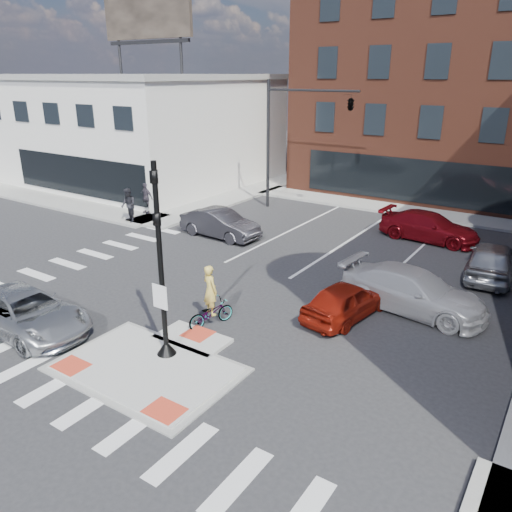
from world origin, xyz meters
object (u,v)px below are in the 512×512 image
Objects in this scene: pedestrian_a at (128,205)px; red_sedan at (346,300)px; cyclist at (211,306)px; bg_car_dark at (220,224)px; white_pickup at (413,291)px; bg_car_red at (429,227)px; pedestrian_b at (146,198)px; bg_car_silver at (491,260)px; silver_suv at (26,312)px.

red_sedan is at bearing 7.30° from pedestrian_a.
bg_car_dark is at bearing -35.97° from cyclist.
bg_car_red is at bearing 17.98° from white_pickup.
pedestrian_a reaches higher than bg_car_red.
red_sedan is 2.10× the size of pedestrian_b.
cyclist is (-3.65, -3.20, 0.08)m from red_sedan.
red_sedan is 1.77× the size of cyclist.
bg_car_silver is (1.81, 5.11, 0.01)m from white_pickup.
silver_suv is 11.08m from red_sedan.
pedestrian_a is (-15.43, -6.67, 0.40)m from bg_car_red.
silver_suv is at bearing 48.06° from red_sedan.
silver_suv is 2.25× the size of cyclist.
bg_car_red is at bearing -24.61° from silver_suv.
bg_car_dark is at bearing 124.86° from bg_car_red.
bg_car_silver is at bearing -39.93° from silver_suv.
pedestrian_b is (-17.89, 4.11, 0.31)m from white_pickup.
bg_car_dark reaches higher than silver_suv.
silver_suv is 2.67× the size of pedestrian_b.
cyclist is 13.87m from pedestrian_a.
pedestrian_b reaches higher than white_pickup.
silver_suv is 2.56× the size of pedestrian_a.
bg_car_red is (9.50, 5.67, -0.01)m from bg_car_dark.
bg_car_silver is at bearing 5.01° from pedestrian_b.
bg_car_dark is 11.07m from bg_car_red.
white_pickup is 7.45m from cyclist.
pedestrian_b is (-19.70, -1.00, 0.30)m from bg_car_silver.
pedestrian_b is (-7.50, 13.00, 0.39)m from silver_suv.
bg_car_dark is at bearing 3.40° from bg_car_silver.
red_sedan is 17.18m from pedestrian_b.
pedestrian_a is at bearing 117.40° from bg_car_red.
bg_car_red is 2.59× the size of pedestrian_a.
pedestrian_a is at bearing 89.02° from white_pickup.
pedestrian_a is at bearing -5.58° from red_sedan.
cyclist is (-7.26, -10.20, -0.04)m from bg_car_silver.
cyclist is (-5.45, -5.09, -0.03)m from white_pickup.
red_sedan is at bearing -175.62° from bg_car_red.
cyclist reaches higher than silver_suv.
white_pickup is (1.80, 1.89, 0.11)m from red_sedan.
white_pickup reaches higher than bg_car_red.
silver_suv is 0.93× the size of white_pickup.
pedestrian_a is at bearing 3.69° from bg_car_silver.
bg_car_dark is at bearing 80.67° from white_pickup.
bg_car_red is at bearing 18.36° from pedestrian_b.
pedestrian_a is (-15.50, 4.00, 0.46)m from red_sedan.
pedestrian_a reaches higher than bg_car_silver.
bg_car_dark is (-9.57, 5.00, 0.07)m from red_sedan.
pedestrian_b is at bearing 84.27° from bg_car_dark.
bg_car_silver is 19.34m from pedestrian_a.
white_pickup is at bearing -118.77° from cyclist.
pedestrian_a is (-6.91, 11.00, 0.43)m from silver_suv.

